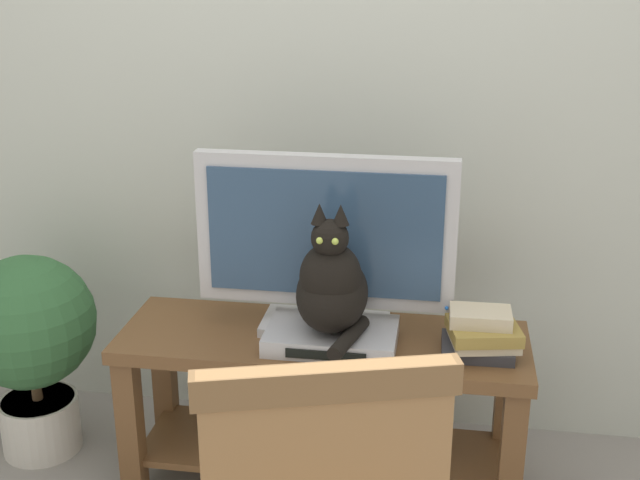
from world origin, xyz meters
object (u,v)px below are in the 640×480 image
Objects in this scene: cat at (332,285)px; potted_plant at (30,337)px; tv_stand at (322,384)px; book_stack at (481,334)px; tv at (325,241)px; media_box at (332,336)px.

potted_plant is at bearing 174.26° from cat.
cat is at bearing -60.46° from tv_stand.
tv_stand is 0.38m from cat.
cat reaches higher than book_stack.
tv reaches higher than book_stack.
potted_plant reaches higher than tv_stand.
cat reaches higher than potted_plant.
tv_stand is at bearing 175.21° from book_stack.
cat is 1.72× the size of book_stack.
tv is 1.95× the size of cat.
book_stack is (0.49, -0.09, -0.23)m from tv.
media_box is at bearing -70.37° from tv.
tv is 0.29m from media_box.
tv is 1.11× the size of potted_plant.
tv_stand is 1.77× the size of potted_plant.
media_box is at bearing -4.89° from potted_plant.
tv_stand is at bearing -2.15° from potted_plant.
cat is at bearing -5.74° from potted_plant.
cat is 0.57× the size of potted_plant.
tv reaches higher than cat.
tv is 0.55m from book_stack.
tv_stand is 0.47m from tv.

